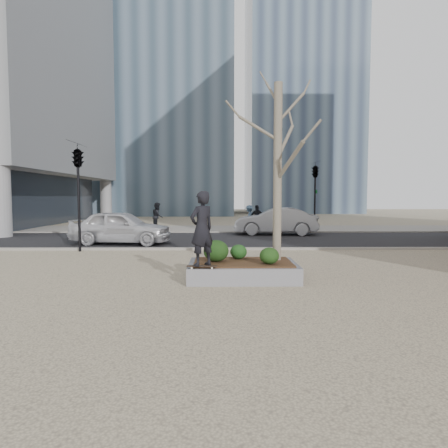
{
  "coord_description": "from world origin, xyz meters",
  "views": [
    {
      "loc": [
        0.35,
        -11.06,
        2.31
      ],
      "look_at": [
        0.5,
        2.0,
        1.4
      ],
      "focal_mm": 32.0,
      "sensor_mm": 36.0,
      "label": 1
    }
  ],
  "objects_px": {
    "planter": "(243,271)",
    "police_car": "(121,227)",
    "skateboarder": "(202,229)",
    "skateboard": "(202,267)"
  },
  "relations": [
    {
      "from": "skateboarder",
      "to": "police_car",
      "type": "distance_m",
      "value": 9.89
    },
    {
      "from": "skateboard",
      "to": "skateboarder",
      "type": "distance_m",
      "value": 1.0
    },
    {
      "from": "planter",
      "to": "skateboarder",
      "type": "xyz_separation_m",
      "value": [
        -1.1,
        -0.88,
        1.26
      ]
    },
    {
      "from": "skateboarder",
      "to": "police_car",
      "type": "bearing_deg",
      "value": -103.89
    },
    {
      "from": "planter",
      "to": "police_car",
      "type": "relative_size",
      "value": 0.63
    },
    {
      "from": "skateboard",
      "to": "skateboarder",
      "type": "relative_size",
      "value": 0.41
    },
    {
      "from": "skateboard",
      "to": "planter",
      "type": "bearing_deg",
      "value": 40.82
    },
    {
      "from": "planter",
      "to": "skateboard",
      "type": "xyz_separation_m",
      "value": [
        -1.1,
        -0.88,
        0.26
      ]
    },
    {
      "from": "police_car",
      "to": "planter",
      "type": "bearing_deg",
      "value": -139.5
    },
    {
      "from": "planter",
      "to": "skateboard",
      "type": "distance_m",
      "value": 1.43
    }
  ]
}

